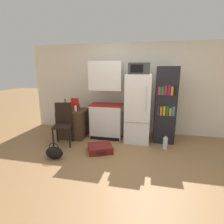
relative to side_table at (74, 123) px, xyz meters
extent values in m
plane|color=olive|center=(1.54, -1.26, -0.35)|extent=(24.00, 24.00, 0.00)
cube|color=silver|center=(1.74, 0.74, 0.85)|extent=(6.40, 0.10, 2.41)
cube|color=#422D1E|center=(0.00, 0.00, 0.00)|extent=(0.67, 0.68, 0.71)
cube|color=silver|center=(0.86, 0.11, 0.07)|extent=(0.79, 0.46, 0.85)
cube|color=maroon|center=(0.86, 0.11, 0.51)|extent=(0.80, 0.47, 0.03)
cube|color=silver|center=(0.86, 0.11, 1.22)|extent=(0.79, 0.39, 0.68)
cube|color=black|center=(0.86, -0.12, -0.31)|extent=(0.76, 0.01, 0.08)
cube|color=white|center=(1.66, 0.04, 0.46)|extent=(0.58, 0.60, 1.62)
cube|color=gray|center=(1.66, -0.26, 0.20)|extent=(0.56, 0.01, 0.01)
cylinder|color=silver|center=(1.85, -0.27, 0.75)|extent=(0.02, 0.02, 0.57)
cube|color=#333333|center=(1.66, 0.04, 1.39)|extent=(0.48, 0.39, 0.25)
cube|color=black|center=(1.61, -0.15, 1.39)|extent=(0.28, 0.01, 0.17)
cube|color=black|center=(2.29, 0.14, 0.55)|extent=(0.48, 0.40, 1.80)
cube|color=#332856|center=(2.12, -0.06, 0.45)|extent=(0.05, 0.01, 0.21)
cube|color=orange|center=(2.19, -0.06, 0.45)|extent=(0.05, 0.01, 0.21)
cube|color=gold|center=(2.26, -0.06, 0.46)|extent=(0.04, 0.01, 0.22)
cube|color=#1E7033|center=(2.33, -0.06, 0.46)|extent=(0.04, 0.01, 0.22)
cube|color=orange|center=(2.39, -0.06, 0.44)|extent=(0.05, 0.01, 0.18)
cube|color=teal|center=(2.46, -0.06, 0.46)|extent=(0.06, 0.01, 0.22)
cube|color=#A33351|center=(2.12, -0.06, 0.91)|extent=(0.05, 0.01, 0.19)
cube|color=#1E7033|center=(2.19, -0.06, 0.91)|extent=(0.06, 0.01, 0.19)
cube|color=red|center=(2.26, -0.06, 0.92)|extent=(0.05, 0.01, 0.21)
cube|color=#661E75|center=(2.33, -0.06, 0.93)|extent=(0.05, 0.01, 0.22)
cube|color=orange|center=(2.39, -0.06, 0.91)|extent=(0.05, 0.01, 0.19)
cube|color=black|center=(2.46, -0.06, 0.93)|extent=(0.05, 0.01, 0.22)
cylinder|color=white|center=(0.11, -0.11, 0.42)|extent=(0.07, 0.07, 0.13)
cylinder|color=white|center=(0.11, -0.11, 0.50)|extent=(0.03, 0.03, 0.02)
cylinder|color=black|center=(0.11, -0.11, 0.52)|extent=(0.04, 0.04, 0.01)
cylinder|color=#AD1914|center=(0.05, 0.23, 0.41)|extent=(0.06, 0.06, 0.11)
cylinder|color=#AD1914|center=(0.05, 0.23, 0.48)|extent=(0.03, 0.03, 0.02)
cylinder|color=black|center=(0.05, 0.23, 0.49)|extent=(0.03, 0.03, 0.01)
cylinder|color=#566619|center=(-0.14, -0.14, 0.47)|extent=(0.06, 0.06, 0.24)
cylinder|color=#566619|center=(-0.14, -0.14, 0.61)|extent=(0.03, 0.03, 0.04)
cylinder|color=black|center=(-0.14, -0.14, 0.64)|extent=(0.03, 0.03, 0.02)
cylinder|color=silver|center=(-0.14, 0.24, 0.37)|extent=(0.15, 0.15, 0.04)
cube|color=red|center=(0.02, 0.07, 0.50)|extent=(0.19, 0.07, 0.30)
cylinder|color=black|center=(-0.14, -0.80, -0.13)|extent=(0.04, 0.04, 0.44)
cylinder|color=black|center=(0.21, -0.71, -0.13)|extent=(0.04, 0.04, 0.44)
cylinder|color=black|center=(-0.24, -0.45, -0.13)|extent=(0.04, 0.04, 0.44)
cylinder|color=black|center=(0.12, -0.36, -0.13)|extent=(0.04, 0.04, 0.44)
cube|color=black|center=(-0.01, -0.58, 0.11)|extent=(0.49, 0.49, 0.04)
cube|color=black|center=(-0.06, -0.41, 0.37)|extent=(0.38, 0.15, 0.49)
cube|color=maroon|center=(0.93, -0.74, -0.28)|extent=(0.63, 0.60, 0.14)
cylinder|color=black|center=(1.02, -0.96, -0.28)|extent=(0.21, 0.11, 0.02)
ellipsoid|color=black|center=(0.13, -1.23, -0.23)|extent=(0.36, 0.20, 0.24)
torus|color=black|center=(0.13, -1.23, -0.12)|extent=(0.21, 0.02, 0.21)
cylinder|color=silver|center=(2.31, -0.31, -0.22)|extent=(0.10, 0.10, 0.26)
cylinder|color=silver|center=(2.31, -0.31, -0.07)|extent=(0.04, 0.04, 0.05)
cylinder|color=black|center=(2.31, -0.31, -0.04)|extent=(0.05, 0.05, 0.03)
camera|label=1|loc=(1.92, -4.09, 1.37)|focal=28.00mm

